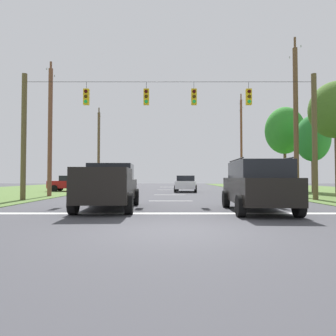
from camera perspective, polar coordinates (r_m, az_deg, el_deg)
The scene contains 20 objects.
ground_plane at distance 7.79m, azimuth 0.93°, elevation -11.75°, with size 120.00×120.00×0.00m, color #3D3D42.
stop_bar_stripe at distance 11.31m, azimuth 0.55°, elevation -8.61°, with size 14.45×0.45×0.01m, color white.
lane_dash_0 at distance 17.28m, azimuth 0.27°, elevation -6.26°, with size 0.15×2.50×0.01m, color white.
lane_dash_1 at distance 23.35m, azimuth 0.13°, elevation -5.10°, with size 0.15×2.50×0.01m, color white.
lane_dash_2 at distance 32.90m, azimuth 0.02°, elevation -4.15°, with size 0.15×2.50×0.01m, color white.
lane_dash_3 at distance 40.65m, azimuth -0.03°, elevation -3.70°, with size 0.15×2.50×0.01m, color white.
lane_dash_4 at distance 43.61m, azimuth -0.05°, elevation -3.57°, with size 0.15×2.50×0.01m, color white.
overhead_signal_span at distance 17.97m, azimuth -0.04°, elevation 7.44°, with size 17.59×0.31×7.55m.
pickup_truck at distance 13.08m, azimuth -11.31°, elevation -3.43°, with size 2.46×5.48×1.95m.
suv_black at distance 12.27m, azimuth 16.35°, elevation -3.06°, with size 2.37×4.88×2.05m.
distant_car_crossing_white at distance 28.34m, azimuth 3.19°, elevation -2.93°, with size 2.36×4.46×1.52m.
distant_car_oncoming at distance 34.98m, azimuth -10.14°, elevation -2.69°, with size 4.45×2.33×1.52m.
distant_car_far_parked at distance 30.46m, azimuth -17.98°, elevation -2.77°, with size 4.41×2.24×1.52m.
utility_pole_mid_right at distance 22.86m, azimuth 22.87°, elevation 8.41°, with size 0.33×1.95×11.16m.
utility_pole_far_right at distance 37.89m, azimuth 13.50°, elevation 5.01°, with size 0.27×1.91×11.63m.
utility_pole_mid_left at distance 23.19m, azimuth -21.74°, elevation 6.70°, with size 0.30×1.53×9.69m.
utility_pole_far_left at distance 37.27m, azimuth -13.28°, elevation 3.48°, with size 0.31×1.68×9.83m.
tree_roadside_right at distance 28.91m, azimuth 25.51°, elevation 5.04°, with size 2.91×2.91×6.71m.
tree_roadside_far_right at distance 23.98m, azimuth 29.11°, elevation 9.54°, with size 3.65×3.65×7.96m.
tree_roadside_left at distance 32.81m, azimuth 21.01°, elevation 6.62°, with size 3.86×3.86×8.47m.
Camera 1 is at (-0.16, -7.67, 1.34)m, focal length 32.10 mm.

